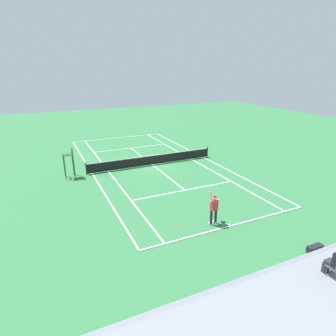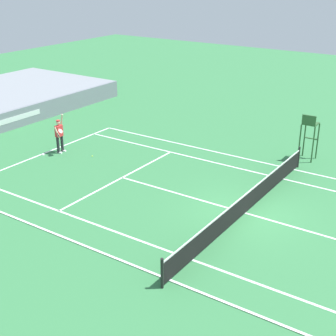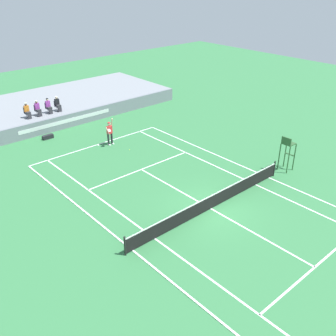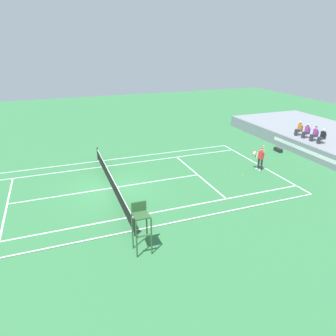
{
  "view_description": "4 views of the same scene",
  "coord_description": "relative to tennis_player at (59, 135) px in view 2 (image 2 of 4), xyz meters",
  "views": [
    {
      "loc": [
        9.2,
        23.22,
        8.49
      ],
      "look_at": [
        0.24,
        3.95,
        1.0
      ],
      "focal_mm": 30.5,
      "sensor_mm": 36.0,
      "label": 1
    },
    {
      "loc": [
        -16.29,
        -7.2,
        9.31
      ],
      "look_at": [
        0.24,
        3.95,
        1.0
      ],
      "focal_mm": 52.15,
      "sensor_mm": 36.0,
      "label": 2
    },
    {
      "loc": [
        -13.95,
        -12.12,
        12.11
      ],
      "look_at": [
        0.24,
        3.95,
        1.0
      ],
      "focal_mm": 41.4,
      "sensor_mm": 36.0,
      "label": 3
    },
    {
      "loc": [
        18.95,
        -3.14,
        9.07
      ],
      "look_at": [
        0.24,
        3.95,
        1.0
      ],
      "focal_mm": 33.08,
      "sensor_mm": 36.0,
      "label": 4
    }
  ],
  "objects": [
    {
      "name": "tennis_ball",
      "position": [
        0.48,
        -1.81,
        -0.96
      ],
      "size": [
        0.07,
        0.07,
        0.07
      ],
      "primitive_type": "sphere",
      "color": "#D1E533",
      "rests_on": "ground"
    },
    {
      "name": "umpire_chair",
      "position": [
        6.41,
        -11.27,
        0.56
      ],
      "size": [
        0.77,
        0.77,
        2.44
      ],
      "color": "#2D562D",
      "rests_on": "ground"
    },
    {
      "name": "net",
      "position": [
        -0.79,
        -11.27,
        -0.47
      ],
      "size": [
        11.98,
        0.1,
        1.07
      ],
      "color": "black",
      "rests_on": "ground"
    },
    {
      "name": "court",
      "position": [
        -0.79,
        -11.27,
        -0.98
      ],
      "size": [
        11.08,
        23.88,
        0.03
      ],
      "color": "#337542",
      "rests_on": "ground"
    },
    {
      "name": "ground_plane",
      "position": [
        -0.79,
        -11.27,
        -0.99
      ],
      "size": [
        80.0,
        80.0,
        0.0
      ],
      "primitive_type": "plane",
      "color": "#337542"
    },
    {
      "name": "tennis_player",
      "position": [
        0.0,
        0.0,
        0.0
      ],
      "size": [
        0.76,
        0.67,
        2.08
      ],
      "color": "#232328",
      "rests_on": "ground"
    }
  ]
}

